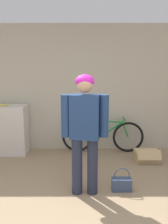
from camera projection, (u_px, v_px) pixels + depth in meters
name	position (u px, v px, depth m)	size (l,w,h in m)	color
wall_back	(77.00, 88.00, 5.43)	(8.00, 0.07, 2.60)	#B7AD99
side_shelf	(7.00, 130.00, 5.30)	(0.75, 0.47, 0.99)	beige
person	(84.00, 126.00, 3.58)	(0.65, 0.27, 1.69)	#23283D
bicycle	(102.00, 136.00, 5.41)	(1.69, 0.46, 0.71)	black
banana	(1.00, 105.00, 5.17)	(0.28, 0.08, 0.04)	#EAD64C
handbag	(121.00, 183.00, 3.83)	(0.28, 0.14, 0.35)	#334260
cardboard_box	(146.00, 155.00, 4.99)	(0.46, 0.44, 0.26)	tan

